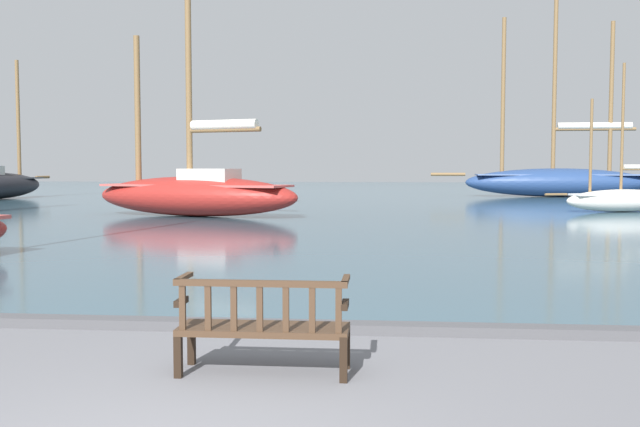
# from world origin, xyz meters

# --- Properties ---
(harbor_water) EXTENTS (100.00, 80.00, 0.08)m
(harbor_water) POSITION_xyz_m (0.00, 44.00, 0.04)
(harbor_water) COLOR #385666
(harbor_water) RESTS_ON ground
(quay_edge_kerb) EXTENTS (40.00, 0.30, 0.12)m
(quay_edge_kerb) POSITION_xyz_m (0.00, 3.85, 0.06)
(quay_edge_kerb) COLOR #4C4C50
(quay_edge_kerb) RESTS_ON ground
(park_bench) EXTENTS (1.60, 0.52, 0.92)m
(park_bench) POSITION_xyz_m (0.39, 2.10, 0.47)
(park_bench) COLOR black
(park_bench) RESTS_ON ground
(sailboat_outer_starboard) EXTENTS (6.06, 2.61, 6.14)m
(sailboat_outer_starboard) POSITION_xyz_m (11.38, 26.22, 0.64)
(sailboat_outer_starboard) COLOR silver
(sailboat_outer_starboard) RESTS_ON harbor_water
(sailboat_far_port) EXTENTS (13.56, 2.84, 13.75)m
(sailboat_far_port) POSITION_xyz_m (12.27, 41.45, 1.26)
(sailboat_far_port) COLOR navy
(sailboat_far_port) RESTS_ON harbor_water
(sailboat_far_starboard) EXTENTS (8.85, 4.73, 9.91)m
(sailboat_far_starboard) POSITION_xyz_m (-5.67, 22.03, 1.02)
(sailboat_far_starboard) COLOR maroon
(sailboat_far_starboard) RESTS_ON harbor_water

